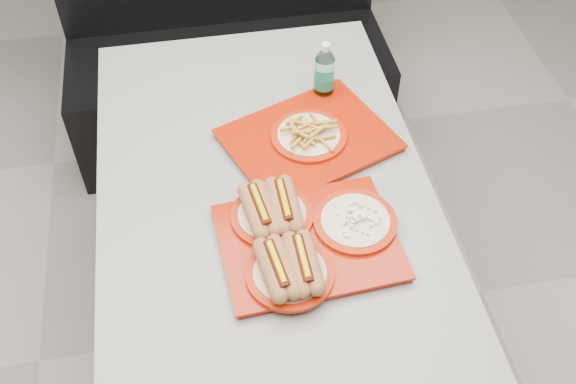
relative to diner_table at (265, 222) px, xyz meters
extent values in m
plane|color=#9D978D|center=(0.00, 0.00, -0.58)|extent=(6.00, 6.00, 0.00)
cylinder|color=black|center=(0.00, 0.00, -0.56)|extent=(0.52, 0.52, 0.05)
cylinder|color=black|center=(0.00, 0.00, -0.20)|extent=(0.11, 0.11, 0.66)
cube|color=black|center=(0.00, 0.00, 0.12)|extent=(0.92, 1.42, 0.01)
cube|color=gray|center=(0.00, 0.00, 0.15)|extent=(0.90, 1.40, 0.04)
cube|color=black|center=(0.00, 1.02, -0.36)|extent=(1.30, 0.55, 0.45)
cube|color=#9C1804|center=(0.08, -0.23, 0.17)|extent=(0.45, 0.36, 0.02)
cube|color=#9C1804|center=(0.08, -0.23, 0.19)|extent=(0.46, 0.37, 0.01)
cylinder|color=#A51D05|center=(0.01, -0.33, 0.20)|extent=(0.21, 0.21, 0.01)
cylinder|color=silver|center=(0.01, -0.33, 0.20)|extent=(0.18, 0.18, 0.00)
cylinder|color=#A51D05|center=(0.00, -0.14, 0.20)|extent=(0.21, 0.21, 0.01)
cylinder|color=silver|center=(0.00, -0.14, 0.20)|extent=(0.18, 0.18, 0.00)
cylinder|color=#A51D05|center=(0.21, -0.20, 0.20)|extent=(0.21, 0.21, 0.01)
cylinder|color=silver|center=(0.21, -0.20, 0.20)|extent=(0.18, 0.18, 0.00)
cube|color=#9C1804|center=(0.15, 0.13, 0.17)|extent=(0.53, 0.48, 0.02)
cube|color=#9C1804|center=(0.15, 0.13, 0.19)|extent=(0.54, 0.49, 0.01)
cylinder|color=#A51D05|center=(0.15, 0.13, 0.20)|extent=(0.22, 0.22, 0.01)
cylinder|color=silver|center=(0.15, 0.13, 0.20)|extent=(0.18, 0.18, 0.00)
cylinder|color=silver|center=(0.24, 0.32, 0.24)|extent=(0.06, 0.06, 0.15)
cylinder|color=#1C7050|center=(0.24, 0.32, 0.23)|extent=(0.06, 0.06, 0.04)
cone|color=silver|center=(0.24, 0.32, 0.33)|extent=(0.06, 0.06, 0.03)
cylinder|color=silver|center=(0.24, 0.32, 0.35)|extent=(0.03, 0.03, 0.02)
camera|label=1|loc=(-0.15, -1.23, 1.52)|focal=42.00mm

